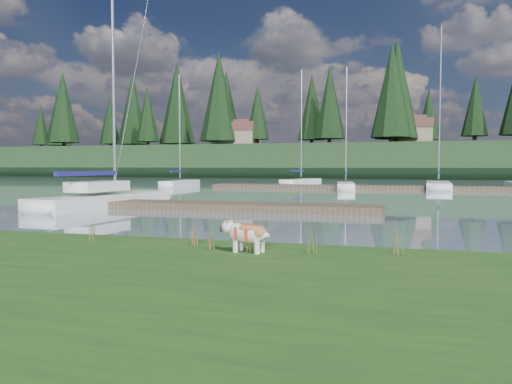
% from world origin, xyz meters
% --- Properties ---
extents(ground, '(200.00, 200.00, 0.00)m').
position_xyz_m(ground, '(0.00, 30.00, 0.00)').
color(ground, '#7E98A7').
rests_on(ground, ground).
extents(bank, '(60.00, 9.00, 0.35)m').
position_xyz_m(bank, '(0.00, -6.00, 0.17)').
color(bank, '#284D19').
rests_on(bank, ground).
extents(ridge, '(200.00, 20.00, 5.00)m').
position_xyz_m(ridge, '(0.00, 73.00, 2.50)').
color(ridge, '#193018').
rests_on(ridge, ground).
extents(bulldog, '(0.93, 0.46, 0.55)m').
position_xyz_m(bulldog, '(2.04, -2.71, 0.69)').
color(bulldog, silver).
rests_on(bulldog, bank).
extents(sailboat_main, '(2.63, 9.51, 13.44)m').
position_xyz_m(sailboat_main, '(-8.51, 9.78, 0.42)').
color(sailboat_main, white).
rests_on(sailboat_main, ground).
extents(dock_near, '(16.00, 2.00, 0.30)m').
position_xyz_m(dock_near, '(-4.00, 9.00, 0.15)').
color(dock_near, '#4C3D2C').
rests_on(dock_near, ground).
extents(dock_far, '(26.00, 2.20, 0.30)m').
position_xyz_m(dock_far, '(2.00, 30.00, 0.15)').
color(dock_far, '#4C3D2C').
rests_on(dock_far, ground).
extents(sailboat_bg_0, '(1.51, 6.94, 10.14)m').
position_xyz_m(sailboat_bg_0, '(-14.56, 30.68, 0.32)').
color(sailboat_bg_0, white).
rests_on(sailboat_bg_0, ground).
extents(sailboat_bg_1, '(3.26, 7.79, 11.46)m').
position_xyz_m(sailboat_bg_1, '(-4.86, 38.56, 0.33)').
color(sailboat_bg_1, white).
rests_on(sailboat_bg_1, ground).
extents(sailboat_bg_2, '(2.03, 6.42, 9.67)m').
position_xyz_m(sailboat_bg_2, '(0.35, 28.90, 0.33)').
color(sailboat_bg_2, white).
rests_on(sailboat_bg_2, ground).
extents(sailboat_bg_3, '(2.21, 9.11, 13.15)m').
position_xyz_m(sailboat_bg_3, '(7.54, 32.56, 0.32)').
color(sailboat_bg_3, white).
rests_on(sailboat_bg_3, ground).
extents(weed_0, '(0.17, 0.14, 0.58)m').
position_xyz_m(weed_0, '(0.77, -2.22, 0.59)').
color(weed_0, '#475B23').
rests_on(weed_0, bank).
extents(weed_1, '(0.17, 0.14, 0.53)m').
position_xyz_m(weed_1, '(1.33, -2.63, 0.57)').
color(weed_1, '#475B23').
rests_on(weed_1, bank).
extents(weed_2, '(0.17, 0.14, 0.58)m').
position_xyz_m(weed_2, '(3.17, -2.50, 0.59)').
color(weed_2, '#475B23').
rests_on(weed_2, bank).
extents(weed_3, '(0.17, 0.14, 0.55)m').
position_xyz_m(weed_3, '(-1.37, -2.34, 0.58)').
color(weed_3, '#475B23').
rests_on(weed_3, bank).
extents(weed_4, '(0.17, 0.14, 0.43)m').
position_xyz_m(weed_4, '(2.12, -2.65, 0.53)').
color(weed_4, '#475B23').
rests_on(weed_4, bank).
extents(weed_5, '(0.17, 0.14, 0.68)m').
position_xyz_m(weed_5, '(4.61, -2.24, 0.64)').
color(weed_5, '#475B23').
rests_on(weed_5, bank).
extents(mud_lip, '(60.00, 0.50, 0.14)m').
position_xyz_m(mud_lip, '(0.00, -1.60, 0.07)').
color(mud_lip, '#33281C').
rests_on(mud_lip, ground).
extents(conifer_0, '(5.72, 5.72, 14.15)m').
position_xyz_m(conifer_0, '(-55.00, 67.00, 12.64)').
color(conifer_0, '#382619').
rests_on(conifer_0, ridge).
extents(conifer_1, '(4.40, 4.40, 11.30)m').
position_xyz_m(conifer_1, '(-40.00, 71.00, 11.28)').
color(conifer_1, '#382619').
rests_on(conifer_1, ridge).
extents(conifer_2, '(6.60, 6.60, 16.05)m').
position_xyz_m(conifer_2, '(-25.00, 68.00, 13.54)').
color(conifer_2, '#382619').
rests_on(conifer_2, ridge).
extents(conifer_3, '(4.84, 4.84, 12.25)m').
position_xyz_m(conifer_3, '(-10.00, 72.00, 11.74)').
color(conifer_3, '#382619').
rests_on(conifer_3, ridge).
extents(conifer_4, '(6.16, 6.16, 15.10)m').
position_xyz_m(conifer_4, '(3.00, 66.00, 13.09)').
color(conifer_4, '#382619').
rests_on(conifer_4, ridge).
extents(conifer_5, '(3.96, 3.96, 10.35)m').
position_xyz_m(conifer_5, '(15.00, 70.00, 10.83)').
color(conifer_5, '#382619').
rests_on(conifer_5, ridge).
extents(house_0, '(6.30, 5.30, 4.65)m').
position_xyz_m(house_0, '(-22.00, 70.00, 7.31)').
color(house_0, gray).
rests_on(house_0, ridge).
extents(house_1, '(6.30, 5.30, 4.65)m').
position_xyz_m(house_1, '(6.00, 71.00, 7.31)').
color(house_1, gray).
rests_on(house_1, ridge).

